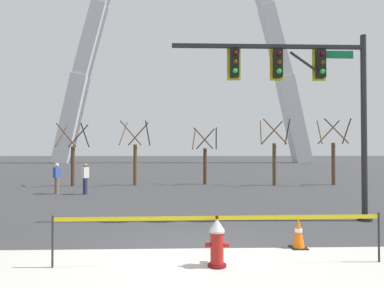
# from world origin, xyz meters

# --- Properties ---
(ground_plane) EXTENTS (240.00, 240.00, 0.00)m
(ground_plane) POSITION_xyz_m (0.00, 0.00, 0.00)
(ground_plane) COLOR #333335
(fire_hydrant) EXTENTS (0.46, 0.48, 0.99)m
(fire_hydrant) POSITION_xyz_m (0.43, -1.05, 0.47)
(fire_hydrant) COLOR #5E0F0D
(fire_hydrant) RESTS_ON ground
(caution_tape_barrier) EXTENTS (6.51, 0.16, 1.01)m
(caution_tape_barrier) POSITION_xyz_m (0.49, -0.97, 0.71)
(caution_tape_barrier) COLOR #232326
(caution_tape_barrier) RESTS_ON ground
(traffic_cone_by_hydrant) EXTENTS (0.36, 0.36, 0.73)m
(traffic_cone_by_hydrant) POSITION_xyz_m (2.44, 0.07, 0.36)
(traffic_cone_by_hydrant) COLOR black
(traffic_cone_by_hydrant) RESTS_ON ground
(traffic_signal_gantry) EXTENTS (6.42, 0.44, 6.00)m
(traffic_signal_gantry) POSITION_xyz_m (3.88, 2.92, 4.27)
(traffic_signal_gantry) COLOR #232326
(traffic_signal_gantry) RESTS_ON ground
(monument_arch) EXTENTS (45.70, 2.78, 54.92)m
(monument_arch) POSITION_xyz_m (-0.00, 50.46, 23.65)
(monument_arch) COLOR silver
(monument_arch) RESTS_ON ground
(tree_far_left) EXTENTS (1.83, 1.84, 3.96)m
(tree_far_left) POSITION_xyz_m (-7.18, 13.48, 1.76)
(tree_far_left) COLOR #473323
(tree_far_left) RESTS_ON ground
(tree_left_mid) EXTENTS (1.91, 1.92, 4.14)m
(tree_left_mid) POSITION_xyz_m (-3.29, 13.78, 1.84)
(tree_left_mid) COLOR brown
(tree_left_mid) RESTS_ON ground
(tree_center_left) EXTENTS (1.74, 1.75, 3.75)m
(tree_center_left) POSITION_xyz_m (1.27, 14.23, 1.67)
(tree_center_left) COLOR #473323
(tree_center_left) RESTS_ON ground
(tree_center_right) EXTENTS (1.96, 1.97, 4.25)m
(tree_center_right) POSITION_xyz_m (5.69, 13.40, 1.89)
(tree_center_right) COLOR brown
(tree_center_right) RESTS_ON ground
(tree_right_mid) EXTENTS (1.98, 1.99, 4.31)m
(tree_right_mid) POSITION_xyz_m (9.65, 13.61, 1.91)
(tree_right_mid) COLOR brown
(tree_right_mid) RESTS_ON ground
(pedestrian_walking_left) EXTENTS (0.33, 0.39, 1.59)m
(pedestrian_walking_left) POSITION_xyz_m (-6.73, 9.67, 0.82)
(pedestrian_walking_left) COLOR brown
(pedestrian_walking_left) RESTS_ON ground
(pedestrian_standing_center) EXTENTS (0.35, 0.39, 1.59)m
(pedestrian_standing_center) POSITION_xyz_m (-5.21, 9.47, 0.82)
(pedestrian_standing_center) COLOR #232847
(pedestrian_standing_center) RESTS_ON ground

